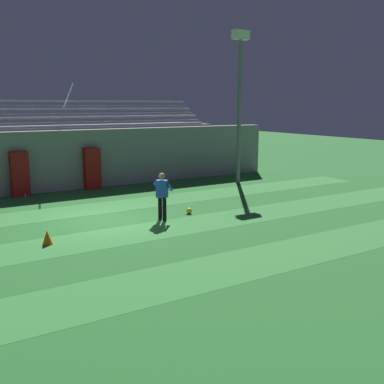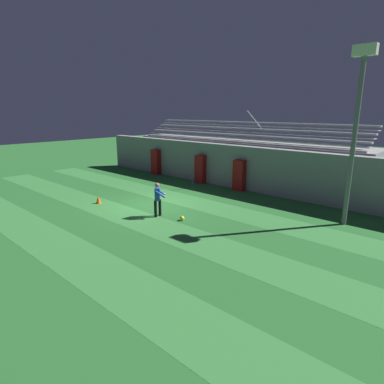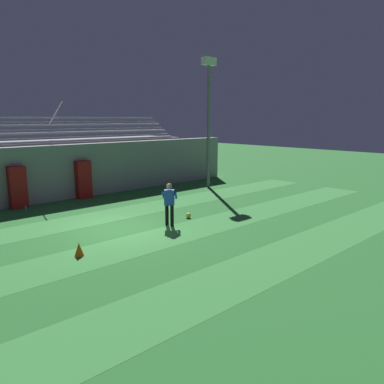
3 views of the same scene
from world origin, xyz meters
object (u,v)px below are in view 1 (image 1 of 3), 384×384
Objects in this scene: padding_pillar_gate_right at (92,169)px; water_bottle at (25,197)px; floodlight_pole at (240,87)px; traffic_cone at (47,238)px; goalkeeper at (162,193)px; padding_pillar_gate_left at (20,174)px; soccer_ball at (189,211)px.

water_bottle is (-3.27, -0.86, -0.86)m from padding_pillar_gate_right.
floodlight_pole is 13.35m from traffic_cone.
padding_pillar_gate_left is at bearing 115.59° from goalkeeper.
water_bottle is (0.01, -0.86, -0.86)m from padding_pillar_gate_left.
padding_pillar_gate_left is 7.74m from goalkeeper.
traffic_cone reaches higher than water_bottle.
padding_pillar_gate_right is 4.67× the size of traffic_cone.
padding_pillar_gate_left is at bearing 84.21° from traffic_cone.
water_bottle is at bearing 173.48° from floodlight_pole.
padding_pillar_gate_right is at bearing 0.00° from padding_pillar_gate_left.
soccer_ball is 7.41m from water_bottle.
floodlight_pole is at bearing -6.52° from water_bottle.
traffic_cone is at bearing -96.56° from water_bottle.
soccer_ball is at bearing -51.38° from water_bottle.
soccer_ball is (-5.76, -4.60, -4.71)m from floodlight_pole.
soccer_ball is 0.92× the size of water_bottle.
goalkeeper is at bearing -89.44° from padding_pillar_gate_right.
goalkeeper is at bearing 10.05° from traffic_cone.
padding_pillar_gate_right is at bearing 101.54° from soccer_ball.
padding_pillar_gate_right is 1.17× the size of goalkeeper.
soccer_ball is at bearing 11.14° from traffic_cone.
goalkeeper is at bearing -144.98° from floodlight_pole.
padding_pillar_gate_right is 8.17× the size of water_bottle.
traffic_cone is at bearing -168.86° from soccer_ball.
padding_pillar_gate_right is 8.34m from floodlight_pole.
water_bottle is (-3.34, 6.13, -0.83)m from goalkeeper.
water_bottle is (0.79, 6.86, -0.09)m from traffic_cone.
padding_pillar_gate_left is at bearing 168.88° from floodlight_pole.
padding_pillar_gate_right is 6.98m from goalkeeper.
soccer_ball is at bearing 14.58° from goalkeeper.
padding_pillar_gate_right is 8.92× the size of soccer_ball.
padding_pillar_gate_left is 8.92× the size of soccer_ball.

